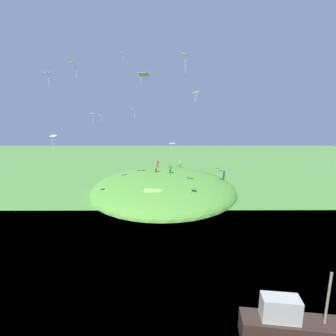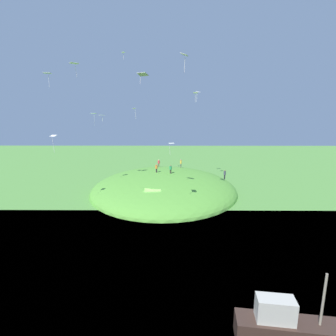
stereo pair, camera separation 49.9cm
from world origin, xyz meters
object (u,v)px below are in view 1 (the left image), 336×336
(person_near_shore, at_px, (156,167))
(kite_0, at_px, (53,137))
(kite_1, at_px, (144,74))
(kite_7, at_px, (195,93))
(kite_2, at_px, (47,73))
(kite_9, at_px, (172,144))
(kite_4, at_px, (197,93))
(boat_on_lake, at_px, (292,326))
(person_watching_kites, at_px, (158,162))
(kite_6, at_px, (133,109))
(person_on_hilltop, at_px, (180,162))
(kite_11, at_px, (101,115))
(kite_5, at_px, (185,55))
(person_with_child, at_px, (170,168))
(kite_3, at_px, (93,114))
(person_walking_path, at_px, (224,173))
(kite_10, at_px, (74,64))
(kite_8, at_px, (122,53))

(person_near_shore, distance_m, kite_0, 19.95)
(kite_1, relative_size, kite_7, 0.75)
(kite_2, bearing_deg, kite_9, -101.50)
(kite_4, distance_m, kite_9, 19.53)
(boat_on_lake, relative_size, person_watching_kites, 3.93)
(boat_on_lake, xyz_separation_m, kite_2, (21.21, 22.91, 17.82))
(kite_7, bearing_deg, kite_1, 157.61)
(person_watching_kites, xyz_separation_m, kite_6, (0.66, 5.17, 11.46))
(boat_on_lake, relative_size, person_on_hilltop, 3.52)
(person_watching_kites, relative_size, kite_4, 0.89)
(kite_6, xyz_separation_m, kite_9, (-24.28, -7.80, -4.82))
(kite_11, bearing_deg, kite_0, 155.40)
(kite_5, bearing_deg, person_with_child, 6.56)
(person_with_child, height_order, kite_0, kite_0)
(person_near_shore, height_order, kite_1, kite_1)
(kite_3, bearing_deg, kite_2, 176.64)
(kite_0, bearing_deg, kite_5, -92.34)
(person_walking_path, relative_size, kite_10, 1.00)
(boat_on_lake, height_order, kite_1, kite_1)
(person_on_hilltop, distance_m, kite_5, 27.89)
(boat_on_lake, bearing_deg, person_near_shore, -67.03)
(kite_2, bearing_deg, kite_11, -32.32)
(kite_9, bearing_deg, person_near_shore, 9.79)
(kite_1, xyz_separation_m, kite_6, (24.11, 4.42, -3.30))
(person_near_shore, relative_size, kite_4, 0.88)
(kite_3, xyz_separation_m, kite_10, (-14.05, -1.93, 6.52))
(kite_2, xyz_separation_m, kite_5, (-2.10, -17.59, 1.73))
(kite_7, bearing_deg, kite_6, 71.69)
(person_on_hilltop, distance_m, kite_4, 15.62)
(person_with_child, xyz_separation_m, kite_0, (-12.99, 15.33, 6.81))
(person_near_shore, distance_m, kite_1, 21.09)
(person_with_child, bearing_deg, kite_10, 78.49)
(kite_8, bearing_deg, kite_6, -8.50)
(person_watching_kites, relative_size, kite_6, 0.73)
(kite_5, bearing_deg, person_on_hilltop, -1.85)
(person_with_child, distance_m, kite_11, 15.34)
(kite_3, height_order, kite_10, kite_10)
(person_on_hilltop, relative_size, kite_0, 0.81)
(kite_3, height_order, kite_7, kite_7)
(boat_on_lake, xyz_separation_m, kite_6, (42.23, 14.66, 13.92))
(person_walking_path, bearing_deg, kite_10, -148.40)
(person_with_child, distance_m, kite_5, 21.57)
(person_watching_kites, xyz_separation_m, person_on_hilltop, (-0.34, -4.88, 0.10))
(kite_3, height_order, kite_8, kite_8)
(kite_1, distance_m, kite_11, 14.04)
(person_near_shore, height_order, kite_4, kite_4)
(kite_0, bearing_deg, kite_7, -47.91)
(person_walking_path, distance_m, kite_6, 23.34)
(boat_on_lake, distance_m, person_with_child, 33.64)
(boat_on_lake, distance_m, kite_6, 46.82)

